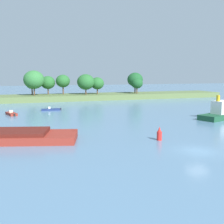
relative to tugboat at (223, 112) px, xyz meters
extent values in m
plane|color=slate|center=(-19.65, -19.42, -1.22)|extent=(400.00, 400.00, 0.00)
cube|color=#566B3D|center=(-9.31, 50.93, -0.29)|extent=(89.14, 13.72, 1.87)
cylinder|color=#513823|center=(-35.68, 53.27, 1.79)|extent=(0.44, 0.44, 2.28)
ellipsoid|color=#235B28|center=(-35.68, 53.27, 4.54)|extent=(4.02, 4.02, 3.62)
cylinder|color=#513823|center=(-35.09, 50.50, 1.92)|extent=(0.44, 0.44, 2.55)
ellipsoid|color=#2D6B33|center=(-35.09, 50.50, 5.94)|extent=(6.86, 6.86, 6.18)
cylinder|color=#513823|center=(-30.16, 54.30, 1.72)|extent=(0.44, 0.44, 2.14)
ellipsoid|color=#235B28|center=(-30.16, 54.30, 4.83)|extent=(5.11, 5.11, 4.60)
cylinder|color=#513823|center=(-25.03, 52.93, 2.00)|extent=(0.44, 0.44, 2.71)
ellipsoid|color=#235B28|center=(-25.03, 52.93, 5.36)|extent=(4.99, 4.99, 4.49)
cylinder|color=#513823|center=(-17.53, 49.48, 1.64)|extent=(0.44, 0.44, 1.98)
ellipsoid|color=#235B28|center=(-17.53, 49.48, 5.06)|extent=(6.09, 6.09, 5.48)
cylinder|color=#513823|center=(-13.10, 50.25, 1.61)|extent=(0.44, 0.44, 1.93)
ellipsoid|color=#235B28|center=(-13.10, 50.25, 4.51)|extent=(4.81, 4.81, 4.33)
cylinder|color=#513823|center=(1.39, 49.72, 2.05)|extent=(0.44, 0.44, 2.80)
ellipsoid|color=#194C23|center=(1.39, 49.72, 5.76)|extent=(5.79, 5.79, 5.21)
cylinder|color=#513823|center=(1.41, 47.95, 1.70)|extent=(0.44, 0.44, 2.10)
ellipsoid|color=#194C23|center=(1.41, 47.95, 4.47)|extent=(4.31, 4.31, 3.88)
cube|color=#19472D|center=(-0.23, -0.08, -0.69)|extent=(12.43, 7.63, 1.06)
cube|color=white|center=(-0.51, -0.19, 1.14)|extent=(4.74, 3.74, 2.60)
cylinder|color=gold|center=(-1.90, -0.70, 3.04)|extent=(0.70, 0.70, 1.20)
cube|color=navy|center=(-32.43, 23.63, -1.00)|extent=(4.72, 1.72, 0.45)
cube|color=white|center=(-32.78, 23.65, -0.53)|extent=(0.54, 0.75, 0.50)
cube|color=black|center=(-29.97, 23.48, -0.94)|extent=(0.30, 0.34, 0.56)
cube|color=maroon|center=(-32.77, -9.41, -0.67)|extent=(2.05, 4.56, 0.89)
cube|color=maroon|center=(-41.59, 18.47, -0.95)|extent=(2.77, 4.84, 0.54)
cube|color=beige|center=(-41.69, 18.80, -0.43)|extent=(0.87, 0.70, 0.50)
cube|color=black|center=(-40.89, 16.12, -0.94)|extent=(0.39, 0.36, 0.56)
cylinder|color=red|center=(-21.48, -13.09, -0.62)|extent=(0.70, 0.70, 1.20)
cone|color=red|center=(-21.48, -13.09, 0.33)|extent=(0.49, 0.49, 0.70)
camera|label=1|loc=(-39.32, -46.51, 7.84)|focal=44.43mm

